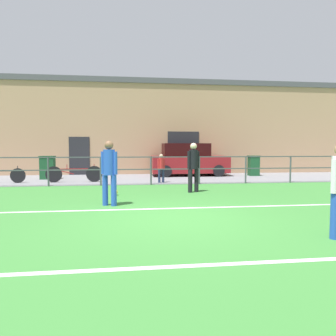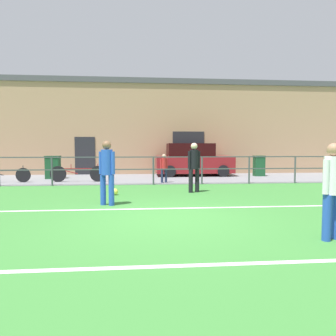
# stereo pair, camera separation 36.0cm
# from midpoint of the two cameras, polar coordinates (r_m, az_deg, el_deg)

# --- Properties ---
(ground) EXTENTS (60.00, 44.00, 0.04)m
(ground) POSITION_cam_midpoint_polar(r_m,az_deg,el_deg) (6.76, -0.98, -9.27)
(ground) COLOR #387A33
(field_line_touchline) EXTENTS (36.00, 0.11, 0.00)m
(field_line_touchline) POSITION_cam_midpoint_polar(r_m,az_deg,el_deg) (7.73, -1.80, -7.44)
(field_line_touchline) COLOR white
(field_line_touchline) RESTS_ON ground
(field_line_hash) EXTENTS (36.00, 0.11, 0.00)m
(field_line_hash) POSITION_cam_midpoint_polar(r_m,az_deg,el_deg) (4.15, 3.36, -17.41)
(field_line_hash) COLOR white
(field_line_hash) RESTS_ON ground
(pavement_strip) EXTENTS (48.00, 5.00, 0.02)m
(pavement_strip) POSITION_cam_midpoint_polar(r_m,az_deg,el_deg) (15.13, -4.50, -1.94)
(pavement_strip) COLOR slate
(pavement_strip) RESTS_ON ground
(perimeter_fence) EXTENTS (36.07, 0.07, 1.15)m
(perimeter_fence) POSITION_cam_midpoint_polar(r_m,az_deg,el_deg) (12.59, -3.97, 0.29)
(perimeter_fence) COLOR #474C51
(perimeter_fence) RESTS_ON ground
(clubhouse_facade) EXTENTS (28.00, 2.56, 5.39)m
(clubhouse_facade) POSITION_cam_midpoint_polar(r_m,az_deg,el_deg) (18.79, -5.09, 7.38)
(clubhouse_facade) COLOR tan
(clubhouse_facade) RESTS_ON ground
(player_goalkeeper) EXTENTS (0.44, 0.29, 1.66)m
(player_goalkeeper) POSITION_cam_midpoint_polar(r_m,az_deg,el_deg) (10.46, 3.70, 0.68)
(player_goalkeeper) COLOR black
(player_goalkeeper) RESTS_ON ground
(player_winger) EXTENTS (0.43, 0.29, 1.68)m
(player_winger) POSITION_cam_midpoint_polar(r_m,az_deg,el_deg) (8.18, -11.98, -0.17)
(player_winger) COLOR blue
(player_winger) RESTS_ON ground
(soccer_ball_match) EXTENTS (0.21, 0.21, 0.21)m
(soccer_ball_match) POSITION_cam_midpoint_polar(r_m,az_deg,el_deg) (10.00, -10.80, -4.35)
(soccer_ball_match) COLOR #E5E04C
(soccer_ball_match) RESTS_ON ground
(spectator_child) EXTENTS (0.32, 0.21, 1.21)m
(spectator_child) POSITION_cam_midpoint_polar(r_m,az_deg,el_deg) (13.18, -2.04, 0.29)
(spectator_child) COLOR #232D4C
(spectator_child) RESTS_ON pavement_strip
(parked_car_red) EXTENTS (4.02, 1.92, 1.71)m
(parked_car_red) POSITION_cam_midpoint_polar(r_m,az_deg,el_deg) (16.64, 3.11, 1.39)
(parked_car_red) COLOR maroon
(parked_car_red) RESTS_ON pavement_strip
(bicycle_parked_0) EXTENTS (2.39, 0.04, 0.78)m
(bicycle_parked_0) POSITION_cam_midpoint_polar(r_m,az_deg,el_deg) (14.02, -17.56, -1.02)
(bicycle_parked_0) COLOR black
(bicycle_parked_0) RESTS_ON pavement_strip
(trash_bin_0) EXTENTS (0.55, 0.47, 1.07)m
(trash_bin_0) POSITION_cam_midpoint_polar(r_m,az_deg,el_deg) (17.05, 14.85, 0.44)
(trash_bin_0) COLOR #194C28
(trash_bin_0) RESTS_ON pavement_strip
(trash_bin_1) EXTENTS (0.66, 0.56, 1.09)m
(trash_bin_1) POSITION_cam_midpoint_polar(r_m,az_deg,el_deg) (15.84, -21.83, 0.10)
(trash_bin_1) COLOR #194C28
(trash_bin_1) RESTS_ON pavement_strip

